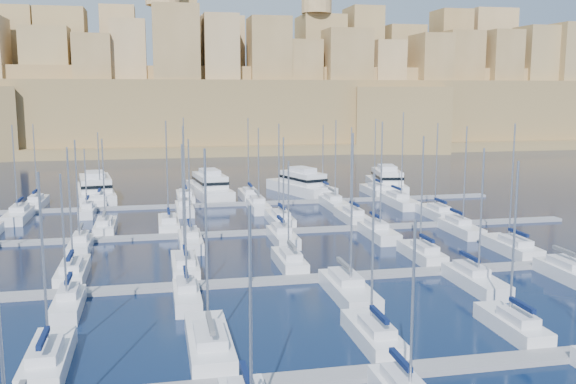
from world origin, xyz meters
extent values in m
plane|color=black|center=(0.00, 0.00, 0.00)|extent=(600.00, 600.00, 0.00)
cube|color=slate|center=(0.00, -34.00, 0.20)|extent=(84.00, 2.00, 0.40)
cube|color=slate|center=(0.00, -12.00, 0.20)|extent=(84.00, 2.00, 0.40)
cube|color=slate|center=(0.00, 10.00, 0.20)|extent=(84.00, 2.00, 0.40)
cube|color=slate|center=(0.00, 32.00, 0.20)|extent=(84.00, 2.00, 0.40)
cube|color=silver|center=(-23.23, -28.45, 0.53)|extent=(2.73, 9.09, 1.65)
cube|color=silver|center=(-23.23, -29.36, 1.70)|extent=(1.91, 4.09, 0.70)
cylinder|color=#9EA0A8|center=(-23.23, -28.00, 7.43)|extent=(0.18, 0.18, 12.16)
cube|color=#09153B|center=(-23.23, -29.82, 2.75)|extent=(0.35, 3.64, 0.35)
cube|color=silver|center=(-12.26, -27.95, 0.55)|extent=(3.03, 10.09, 1.70)
cube|color=silver|center=(-12.26, -28.96, 1.75)|extent=(2.12, 4.54, 0.70)
cylinder|color=#9EA0A8|center=(-12.26, -27.45, 8.10)|extent=(0.18, 0.18, 13.40)
cube|color=#595B60|center=(-12.26, -29.47, 2.80)|extent=(0.35, 4.04, 0.35)
cube|color=silver|center=(-0.10, -28.75, 0.51)|extent=(2.55, 8.49, 1.62)
cube|color=silver|center=(-0.10, -29.60, 1.67)|extent=(1.78, 3.82, 0.70)
cylinder|color=#9EA0A8|center=(-0.10, -28.33, 7.09)|extent=(0.18, 0.18, 11.52)
cube|color=#09153B|center=(-0.10, -30.03, 2.72)|extent=(0.35, 3.40, 0.35)
cube|color=silver|center=(11.27, -28.98, 0.50)|extent=(2.41, 8.03, 1.60)
cube|color=silver|center=(11.27, -29.79, 1.65)|extent=(1.69, 3.61, 0.70)
cylinder|color=#9EA0A8|center=(11.27, -28.58, 7.41)|extent=(0.18, 0.18, 12.22)
cube|color=#09153B|center=(11.27, -30.19, 2.70)|extent=(0.35, 3.21, 0.35)
cylinder|color=#9EA0A8|center=(-10.97, -40.00, 7.14)|extent=(0.18, 0.18, 11.58)
cube|color=#09153B|center=(-10.97, -38.18, 2.75)|extent=(0.35, 3.64, 0.35)
cube|color=silver|center=(-1.50, -38.10, 1.64)|extent=(1.63, 3.49, 0.70)
cylinder|color=#9EA0A8|center=(-1.50, -39.27, 6.46)|extent=(0.18, 0.18, 10.34)
cube|color=#09153B|center=(-1.50, -37.72, 2.69)|extent=(0.35, 3.10, 0.35)
cube|color=silver|center=(-24.16, -6.46, 0.53)|extent=(2.72, 9.07, 1.65)
cube|color=silver|center=(-24.16, -7.37, 1.70)|extent=(1.91, 4.08, 0.70)
cylinder|color=#9EA0A8|center=(-24.16, -6.01, 7.32)|extent=(0.18, 0.18, 11.93)
cube|color=#09153B|center=(-24.16, -7.82, 2.75)|extent=(0.35, 3.63, 0.35)
cube|color=silver|center=(-12.96, -6.55, 0.52)|extent=(2.67, 8.90, 1.65)
cube|color=silver|center=(-12.96, -7.44, 1.70)|extent=(1.87, 4.01, 0.70)
cylinder|color=#9EA0A8|center=(-12.96, -6.10, 7.38)|extent=(0.18, 0.18, 12.07)
cube|color=#09153B|center=(-12.96, -7.88, 2.75)|extent=(0.35, 3.56, 0.35)
cube|color=silver|center=(-1.87, -6.79, 0.51)|extent=(2.53, 8.42, 1.62)
cube|color=silver|center=(-1.87, -7.63, 1.67)|extent=(1.77, 3.79, 0.70)
cylinder|color=#9EA0A8|center=(-1.87, -6.37, 6.40)|extent=(0.18, 0.18, 10.15)
cube|color=#595B60|center=(-1.87, -8.05, 2.72)|extent=(0.35, 3.37, 0.35)
cube|color=silver|center=(13.37, -6.66, 0.52)|extent=(2.60, 8.68, 1.63)
cube|color=silver|center=(13.37, -7.53, 1.68)|extent=(1.82, 3.90, 0.70)
cylinder|color=#9EA0A8|center=(13.37, -6.23, 7.59)|extent=(0.18, 0.18, 12.51)
cube|color=#09153B|center=(13.37, -7.96, 2.73)|extent=(0.35, 3.47, 0.35)
cube|color=silver|center=(24.71, -6.18, 0.54)|extent=(2.89, 9.64, 1.68)
cube|color=silver|center=(24.71, -7.14, 1.73)|extent=(2.02, 4.34, 0.70)
cylinder|color=#9EA0A8|center=(24.71, -5.70, 8.24)|extent=(0.18, 0.18, 13.71)
cube|color=#09153B|center=(24.71, -7.63, 2.78)|extent=(0.35, 3.86, 0.35)
cube|color=silver|center=(-23.36, -16.84, 0.49)|extent=(2.30, 7.68, 1.58)
cube|color=silver|center=(-23.36, -16.07, 1.63)|extent=(1.61, 3.45, 0.70)
cylinder|color=#9EA0A8|center=(-23.36, -17.22, 6.66)|extent=(0.18, 0.18, 10.76)
cube|color=#09153B|center=(-23.36, -15.69, 2.68)|extent=(0.35, 3.07, 0.35)
cube|color=silver|center=(-13.28, -16.81, 0.49)|extent=(2.29, 7.63, 1.58)
cube|color=silver|center=(-13.28, -16.05, 1.63)|extent=(1.60, 3.43, 0.70)
cylinder|color=#9EA0A8|center=(-13.28, -17.20, 6.31)|extent=(0.18, 0.18, 10.05)
cube|color=#09153B|center=(-13.28, -15.67, 2.68)|extent=(0.35, 3.05, 0.35)
cube|color=silver|center=(1.29, -18.16, 0.56)|extent=(3.10, 10.32, 1.72)
cube|color=silver|center=(1.29, -17.13, 1.77)|extent=(2.17, 4.64, 0.70)
cylinder|color=#9EA0A8|center=(1.29, -18.68, 8.28)|extent=(0.18, 0.18, 13.73)
cube|color=#595B60|center=(1.29, -16.61, 2.82)|extent=(0.35, 4.13, 0.35)
cube|color=silver|center=(14.16, -17.66, 0.53)|extent=(2.79, 9.31, 1.67)
cube|color=silver|center=(14.16, -16.73, 1.72)|extent=(1.96, 4.19, 0.70)
cylinder|color=#9EA0A8|center=(14.16, -18.12, 7.45)|extent=(0.18, 0.18, 12.17)
cube|color=#09153B|center=(14.16, -16.26, 2.77)|extent=(0.35, 3.73, 0.35)
cube|color=silver|center=(24.60, -17.77, 0.54)|extent=(2.86, 9.53, 1.68)
cube|color=silver|center=(24.60, -16.81, 1.73)|extent=(2.00, 4.29, 0.70)
cube|color=#595B60|center=(24.60, -16.34, 2.78)|extent=(0.35, 3.81, 0.35)
cube|color=silver|center=(-22.49, 15.40, 0.52)|extent=(2.64, 8.79, 1.64)
cube|color=silver|center=(-22.49, 14.52, 1.69)|extent=(1.85, 3.96, 0.70)
cylinder|color=#9EA0A8|center=(-22.49, 15.84, 6.93)|extent=(0.18, 0.18, 11.18)
cube|color=#595B60|center=(-22.49, 14.08, 2.74)|extent=(0.35, 3.52, 0.35)
cube|color=silver|center=(-14.11, 15.55, 0.53)|extent=(2.73, 9.11, 1.66)
cube|color=silver|center=(-14.11, 14.64, 1.71)|extent=(1.91, 4.10, 0.70)
cylinder|color=#9EA0A8|center=(-14.11, 16.01, 8.08)|extent=(0.18, 0.18, 13.45)
cube|color=#09153B|center=(-14.11, 14.19, 2.76)|extent=(0.35, 3.64, 0.35)
cube|color=silver|center=(1.47, 15.79, 0.54)|extent=(2.87, 9.57, 1.68)
cube|color=silver|center=(1.47, 14.83, 1.73)|extent=(2.01, 4.31, 0.70)
cylinder|color=#9EA0A8|center=(1.47, 16.26, 7.80)|extent=(0.18, 0.18, 12.83)
cube|color=#09153B|center=(1.47, 14.35, 2.78)|extent=(0.35, 3.83, 0.35)
cube|color=silver|center=(12.11, 15.68, 0.53)|extent=(2.81, 9.35, 1.67)
cube|color=silver|center=(12.11, 14.74, 1.72)|extent=(1.96, 4.21, 0.70)
cylinder|color=#9EA0A8|center=(12.11, 16.14, 7.49)|extent=(0.18, 0.18, 12.24)
cube|color=#09153B|center=(12.11, 14.27, 2.77)|extent=(0.35, 3.74, 0.35)
cube|color=silver|center=(25.37, 15.65, 0.53)|extent=(2.79, 9.31, 1.67)
cube|color=silver|center=(25.37, 14.72, 1.72)|extent=(1.95, 4.19, 0.70)
cylinder|color=#9EA0A8|center=(25.37, 16.12, 7.71)|extent=(0.18, 0.18, 12.70)
cube|color=#09153B|center=(25.37, 14.26, 2.77)|extent=(0.35, 3.72, 0.35)
cube|color=silver|center=(-24.64, 5.04, 0.50)|extent=(2.38, 7.93, 1.60)
cube|color=silver|center=(-24.64, 5.83, 1.65)|extent=(1.66, 3.57, 0.70)
cylinder|color=#9EA0A8|center=(-24.64, 4.64, 7.26)|extent=(0.18, 0.18, 11.93)
cube|color=#595B60|center=(-24.64, 6.23, 2.70)|extent=(0.35, 3.17, 0.35)
cube|color=silver|center=(-11.77, 4.46, 0.53)|extent=(2.72, 9.08, 1.65)
cube|color=silver|center=(-11.77, 5.37, 1.70)|extent=(1.91, 4.09, 0.70)
cylinder|color=#9EA0A8|center=(-11.77, 4.01, 7.25)|extent=(0.18, 0.18, 11.79)
cube|color=#09153B|center=(-11.77, 5.82, 2.75)|extent=(0.35, 3.63, 0.35)
cube|color=silver|center=(-0.33, 4.47, 0.53)|extent=(2.72, 9.06, 1.65)
cube|color=silver|center=(-0.33, 5.37, 1.70)|extent=(1.90, 4.08, 0.70)
cylinder|color=#9EA0A8|center=(-0.33, 4.02, 7.28)|extent=(0.18, 0.18, 11.84)
cube|color=#09153B|center=(-0.33, 5.83, 2.75)|extent=(0.35, 3.63, 0.35)
cube|color=silver|center=(12.23, 4.32, 0.53)|extent=(2.81, 9.37, 1.67)
cube|color=silver|center=(12.23, 5.25, 1.72)|extent=(1.97, 4.22, 0.70)
cylinder|color=#9EA0A8|center=(12.23, 3.85, 8.17)|extent=(0.18, 0.18, 13.60)
cube|color=#09153B|center=(12.23, 5.72, 2.77)|extent=(0.35, 3.75, 0.35)
cube|color=silver|center=(23.81, 4.52, 0.52)|extent=(2.69, 8.96, 1.65)
cube|color=silver|center=(23.81, 5.42, 1.70)|extent=(1.88, 4.03, 0.70)
cylinder|color=#9EA0A8|center=(23.81, 4.07, 7.80)|extent=(0.18, 0.18, 12.91)
cube|color=#09153B|center=(23.81, 5.86, 2.75)|extent=(0.35, 3.58, 0.35)
cube|color=silver|center=(-34.81, 37.35, 0.52)|extent=(2.61, 8.69, 1.63)
cube|color=silver|center=(-34.81, 36.48, 1.68)|extent=(1.83, 3.91, 0.70)
cylinder|color=#9EA0A8|center=(-34.81, 37.78, 7.41)|extent=(0.18, 0.18, 12.15)
cube|color=#09153B|center=(-34.81, 36.04, 2.73)|extent=(0.35, 3.48, 0.35)
cube|color=silver|center=(-24.79, 37.10, 0.50)|extent=(2.46, 8.20, 1.61)
cube|color=silver|center=(-24.79, 36.28, 1.66)|extent=(1.72, 3.69, 0.70)
cylinder|color=#9EA0A8|center=(-24.79, 37.51, 6.67)|extent=(0.18, 0.18, 10.72)
cube|color=#09153B|center=(-24.79, 35.87, 2.71)|extent=(0.35, 3.28, 0.35)
cube|color=silver|center=(-10.78, 37.77, 0.54)|extent=(2.86, 9.54, 1.68)
cube|color=silver|center=(-10.78, 36.82, 1.73)|extent=(2.00, 4.29, 0.70)
cylinder|color=#9EA0A8|center=(-10.78, 38.25, 7.83)|extent=(0.18, 0.18, 12.91)
cube|color=#09153B|center=(-10.78, 36.34, 2.78)|extent=(0.35, 3.82, 0.35)
cube|color=silver|center=(0.27, 37.62, 0.53)|extent=(2.77, 9.24, 1.66)
cube|color=silver|center=(0.27, 36.69, 1.71)|extent=(1.94, 4.16, 0.70)
cylinder|color=#9EA0A8|center=(0.27, 38.08, 7.75)|extent=(0.18, 0.18, 12.78)
cube|color=#09153B|center=(0.27, 36.23, 2.76)|extent=(0.35, 3.69, 0.35)
cube|color=silver|center=(13.66, 37.45, 0.52)|extent=(2.67, 8.89, 1.64)
cube|color=silver|center=(13.66, 36.56, 1.69)|extent=(1.87, 4.00, 0.70)
cylinder|color=#9EA0A8|center=(13.66, 37.89, 7.05)|extent=(0.18, 0.18, 11.41)
cube|color=#09153B|center=(13.66, 36.11, 2.74)|extent=(0.35, 3.56, 0.35)
cube|color=silver|center=(23.57, 37.81, 0.54)|extent=(2.89, 9.63, 1.68)
cube|color=silver|center=(23.57, 36.85, 1.73)|extent=(2.02, 4.33, 0.70)
cylinder|color=#9EA0A8|center=(23.57, 38.30, 7.56)|extent=(0.18, 0.18, 12.37)
cube|color=#09153B|center=(23.57, 36.37, 2.78)|extent=(0.35, 3.85, 0.35)
cube|color=silver|center=(-35.52, 26.05, 0.55)|extent=(2.97, 9.89, 1.69)
cube|color=silver|center=(-35.52, 27.04, 1.74)|extent=(2.08, 4.45, 0.70)
cylinder|color=#9EA0A8|center=(-35.52, 25.56, 7.68)|extent=(0.18, 0.18, 12.56)
cube|color=#09153B|center=(-35.52, 27.54, 2.79)|extent=(0.35, 3.96, 0.35)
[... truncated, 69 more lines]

